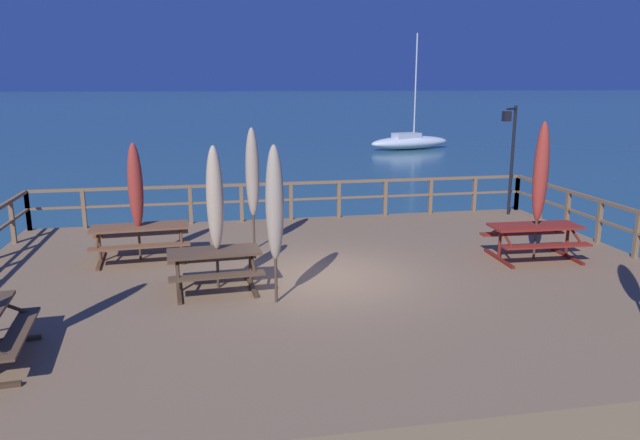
% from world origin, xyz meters
% --- Properties ---
extents(ground_plane, '(600.00, 600.00, 0.00)m').
position_xyz_m(ground_plane, '(0.00, 0.00, 0.00)').
color(ground_plane, '#2D5B6B').
extents(wooden_deck, '(14.37, 10.91, 0.67)m').
position_xyz_m(wooden_deck, '(0.00, 0.00, 0.33)').
color(wooden_deck, '#846647').
rests_on(wooden_deck, ground).
extents(railing_waterside_far, '(14.17, 0.10, 1.09)m').
position_xyz_m(railing_waterside_far, '(0.00, 5.31, 1.40)').
color(railing_waterside_far, brown).
rests_on(railing_waterside_far, wooden_deck).
extents(railing_side_right, '(0.10, 10.71, 1.09)m').
position_xyz_m(railing_side_right, '(7.04, 0.00, 1.39)').
color(railing_side_right, brown).
rests_on(railing_side_right, wooden_deck).
extents(picnic_table_back_right, '(1.82, 1.52, 0.78)m').
position_xyz_m(picnic_table_back_right, '(-2.25, -0.31, 1.22)').
color(picnic_table_back_right, brown).
rests_on(picnic_table_back_right, wooden_deck).
extents(picnic_table_front_left, '(2.02, 1.47, 0.78)m').
position_xyz_m(picnic_table_front_left, '(4.79, 0.43, 1.23)').
color(picnic_table_front_left, maroon).
rests_on(picnic_table_front_left, wooden_deck).
extents(picnic_table_mid_centre, '(2.19, 1.54, 0.78)m').
position_xyz_m(picnic_table_mid_centre, '(-3.83, 2.00, 1.23)').
color(picnic_table_mid_centre, brown).
rests_on(picnic_table_mid_centre, wooden_deck).
extents(patio_umbrella_short_front, '(0.32, 0.32, 2.74)m').
position_xyz_m(patio_umbrella_short_front, '(-2.19, -0.24, 2.41)').
color(patio_umbrella_short_front, '#4C3828').
rests_on(patio_umbrella_short_front, wooden_deck).
extents(patio_umbrella_short_mid, '(0.32, 0.32, 3.05)m').
position_xyz_m(patio_umbrella_short_mid, '(4.81, 0.42, 2.60)').
color(patio_umbrella_short_mid, '#4C3828').
rests_on(patio_umbrella_short_mid, wooden_deck).
extents(patio_umbrella_tall_back_right, '(0.32, 0.32, 2.60)m').
position_xyz_m(patio_umbrella_tall_back_right, '(-3.86, 1.98, 2.32)').
color(patio_umbrella_tall_back_right, '#4C3828').
rests_on(patio_umbrella_tall_back_right, wooden_deck).
extents(patio_umbrella_tall_mid_left, '(0.32, 0.32, 2.86)m').
position_xyz_m(patio_umbrella_tall_mid_left, '(-1.29, 2.36, 2.48)').
color(patio_umbrella_tall_mid_left, '#4C3828').
rests_on(patio_umbrella_tall_mid_left, wooden_deck).
extents(patio_umbrella_tall_front, '(0.32, 0.32, 2.83)m').
position_xyz_m(patio_umbrella_tall_front, '(-1.19, -1.21, 2.47)').
color(patio_umbrella_tall_front, '#4C3828').
rests_on(patio_umbrella_tall_front, wooden_deck).
extents(lamp_post_hooked, '(0.59, 0.47, 3.20)m').
position_xyz_m(lamp_post_hooked, '(6.33, 4.64, 2.78)').
color(lamp_post_hooked, black).
rests_on(lamp_post_hooked, wooden_deck).
extents(sailboat_distant, '(6.23, 3.01, 7.72)m').
position_xyz_m(sailboat_distant, '(11.50, 28.10, 0.51)').
color(sailboat_distant, silver).
rests_on(sailboat_distant, ground).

